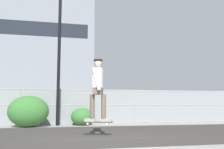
# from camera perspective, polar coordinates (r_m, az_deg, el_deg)

# --- Properties ---
(gravel_berm) EXTENTS (15.55, 3.73, 0.21)m
(gravel_berm) POSITION_cam_1_polar(r_m,az_deg,el_deg) (8.05, -3.63, -13.28)
(gravel_berm) COLOR #33302D
(gravel_berm) RESTS_ON ground_plane
(skateboard) EXTENTS (0.82, 0.44, 0.07)m
(skateboard) POSITION_cam_1_polar(r_m,az_deg,el_deg) (6.97, -3.18, -10.56)
(skateboard) COLOR black
(skater) EXTENTS (0.72, 0.62, 1.71)m
(skater) POSITION_cam_1_polar(r_m,az_deg,el_deg) (6.97, -3.13, -2.50)
(skater) COLOR gray
(skater) RESTS_ON skateboard
(chain_fence) EXTENTS (17.87, 0.06, 1.85)m
(chain_fence) POSITION_cam_1_polar(r_m,az_deg,el_deg) (13.77, -7.40, -7.06)
(chain_fence) COLOR gray
(chain_fence) RESTS_ON ground_plane
(street_lamp) EXTENTS (0.44, 0.44, 7.10)m
(street_lamp) POSITION_cam_1_polar(r_m,az_deg,el_deg) (13.61, -11.61, 7.72)
(street_lamp) COLOR black
(street_lamp) RESTS_ON ground_plane
(parked_car_mid) EXTENTS (4.54, 2.24, 1.66)m
(parked_car_mid) POSITION_cam_1_polar(r_m,az_deg,el_deg) (17.21, -5.60, -7.33)
(parked_car_mid) COLOR #566B4C
(parked_car_mid) RESTS_ON ground_plane
(parked_car_far) EXTENTS (4.41, 1.96, 1.66)m
(parked_car_far) POSITION_cam_1_polar(r_m,az_deg,el_deg) (19.15, 14.34, -7.09)
(parked_car_far) COLOR maroon
(parked_car_far) RESTS_ON ground_plane
(library_building) EXTENTS (30.29, 10.62, 22.58)m
(library_building) POSITION_cam_1_polar(r_m,az_deg,el_deg) (51.48, -21.86, 5.25)
(library_building) COLOR slate
(library_building) RESTS_ON ground_plane
(shrub_left) EXTENTS (1.86, 1.52, 1.44)m
(shrub_left) POSITION_cam_1_polar(r_m,az_deg,el_deg) (12.62, -18.08, -7.79)
(shrub_left) COLOR #336B2D
(shrub_left) RESTS_ON ground_plane
(shrub_center) EXTENTS (1.11, 0.91, 0.86)m
(shrub_center) POSITION_cam_1_polar(r_m,az_deg,el_deg) (13.11, -6.66, -9.30)
(shrub_center) COLOR #336B2D
(shrub_center) RESTS_ON ground_plane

